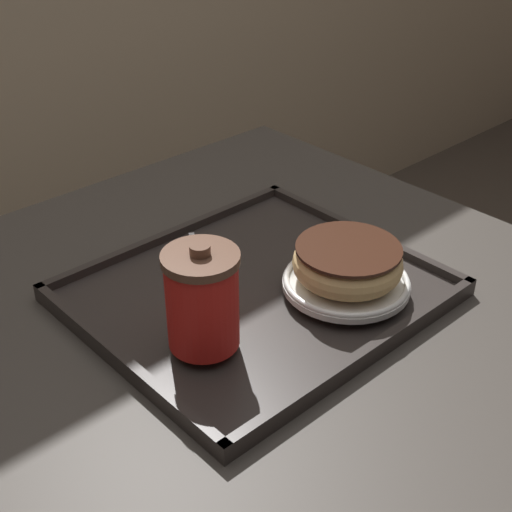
{
  "coord_description": "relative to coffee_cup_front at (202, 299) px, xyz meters",
  "views": [
    {
      "loc": [
        -0.48,
        -0.55,
        1.29
      ],
      "look_at": [
        0.04,
        0.01,
        0.81
      ],
      "focal_mm": 50.0,
      "sensor_mm": 36.0,
      "label": 1
    }
  ],
  "objects": [
    {
      "name": "cafe_table",
      "position": [
        0.09,
        0.04,
        -0.27
      ],
      "size": [
        0.92,
        0.89,
        0.75
      ],
      "color": "#38332D",
      "rests_on": "ground_plane"
    },
    {
      "name": "serving_tray",
      "position": [
        0.13,
        0.05,
        -0.08
      ],
      "size": [
        0.43,
        0.38,
        0.02
      ],
      "color": "#282321",
      "rests_on": "cafe_table"
    },
    {
      "name": "coffee_cup_front",
      "position": [
        0.0,
        0.0,
        0.0
      ],
      "size": [
        0.09,
        0.09,
        0.13
      ],
      "color": "red",
      "rests_on": "serving_tray"
    },
    {
      "name": "plate_with_chocolate_donut",
      "position": [
        0.2,
        -0.03,
        -0.05
      ],
      "size": [
        0.16,
        0.16,
        0.01
      ],
      "color": "white",
      "rests_on": "serving_tray"
    },
    {
      "name": "donut_chocolate_glazed",
      "position": [
        0.2,
        -0.03,
        -0.02
      ],
      "size": [
        0.14,
        0.14,
        0.04
      ],
      "color": "#DBB270",
      "rests_on": "plate_with_chocolate_donut"
    },
    {
      "name": "spoon",
      "position": [
        0.08,
        0.11,
        -0.06
      ],
      "size": [
        0.1,
        0.13,
        0.01
      ],
      "rotation": [
        0.0,
        0.0,
        4.13
      ],
      "color": "silver",
      "rests_on": "serving_tray"
    }
  ]
}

